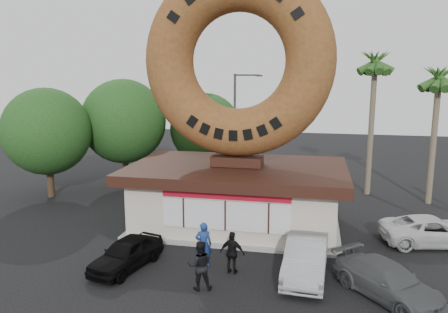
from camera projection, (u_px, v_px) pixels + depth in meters
name	position (u px, v px, depth m)	size (l,w,h in m)	color
ground	(211.00, 275.00, 17.55)	(90.00, 90.00, 0.00)	black
donut_shop	(237.00, 194.00, 22.98)	(11.20, 7.20, 3.80)	#BEB3A2
giant_donut	(238.00, 61.00, 21.73)	(9.59, 9.59, 2.44)	brown
tree_west	(124.00, 121.00, 31.12)	(6.00, 6.00, 7.65)	#473321
tree_mid	(205.00, 129.00, 32.04)	(5.20, 5.20, 6.63)	#473321
tree_far	(47.00, 132.00, 28.04)	(5.60, 5.60, 7.14)	#473321
palm_near	(375.00, 67.00, 27.93)	(2.60, 2.60, 9.75)	#726651
palm_far	(439.00, 82.00, 25.96)	(2.60, 2.60, 8.75)	#726651
street_lamp	(237.00, 122.00, 32.48)	(2.11, 0.20, 8.00)	#59595E
person_left	(204.00, 244.00, 18.24)	(0.70, 0.46, 1.91)	navy
person_center	(200.00, 265.00, 16.26)	(0.92, 0.72, 1.89)	black
person_right	(232.00, 253.00, 17.57)	(1.03, 0.43, 1.76)	black
car_black	(126.00, 253.00, 18.10)	(1.51, 3.76, 1.28)	black
car_silver	(306.00, 257.00, 17.44)	(1.58, 4.54, 1.50)	#9C9DA1
car_grey	(388.00, 281.00, 15.70)	(1.78, 4.37, 1.27)	#555759
car_white	(433.00, 231.00, 20.62)	(2.23, 4.84, 1.35)	silver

